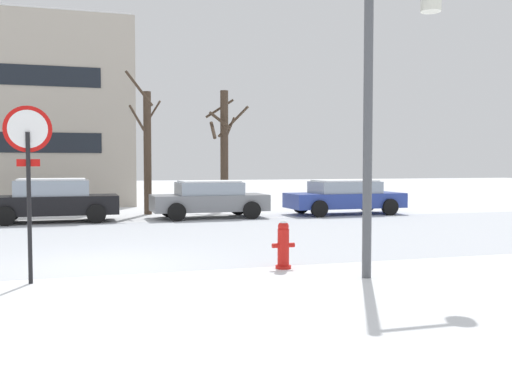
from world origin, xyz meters
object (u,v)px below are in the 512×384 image
(fire_hydrant, at_px, (283,244))
(parked_car_black, at_px, (52,200))
(street_lamp, at_px, (382,98))
(parked_car_gray, at_px, (209,199))
(stop_sign, at_px, (28,159))
(parked_car_blue, at_px, (345,197))

(fire_hydrant, bearing_deg, parked_car_black, 113.74)
(street_lamp, distance_m, parked_car_gray, 12.05)
(parked_car_black, bearing_deg, stop_sign, -89.04)
(stop_sign, relative_size, parked_car_gray, 0.69)
(fire_hydrant, xyz_separation_m, parked_car_black, (-4.65, 10.56, 0.29))
(parked_car_gray, bearing_deg, parked_car_black, 179.80)
(fire_hydrant, height_order, street_lamp, street_lamp)
(fire_hydrant, distance_m, street_lamp, 3.24)
(street_lamp, distance_m, parked_car_blue, 12.96)
(stop_sign, relative_size, parked_car_blue, 0.63)
(stop_sign, xyz_separation_m, parked_car_blue, (10.74, 10.64, -1.35))
(stop_sign, xyz_separation_m, parked_car_gray, (5.28, 10.68, -1.35))
(fire_hydrant, bearing_deg, parked_car_blue, 59.16)
(stop_sign, bearing_deg, parked_car_blue, 44.73)
(street_lamp, xyz_separation_m, parked_car_blue, (4.91, 11.75, -2.42))
(street_lamp, relative_size, parked_car_blue, 1.10)
(stop_sign, relative_size, parked_car_black, 0.67)
(parked_car_blue, bearing_deg, stop_sign, -135.27)
(parked_car_black, distance_m, parked_car_blue, 10.92)
(street_lamp, bearing_deg, stop_sign, 169.20)
(parked_car_blue, bearing_deg, fire_hydrant, -120.84)
(fire_hydrant, relative_size, parked_car_gray, 0.22)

